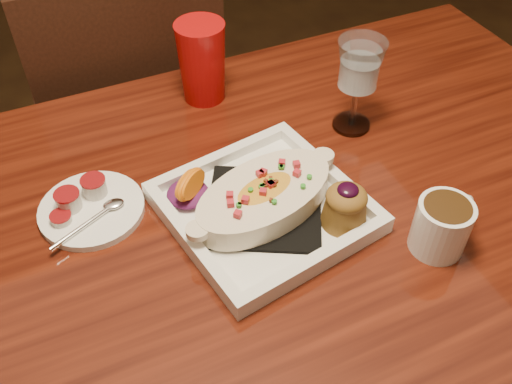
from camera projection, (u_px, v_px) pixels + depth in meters
name	position (u px, v px, depth m)	size (l,w,h in m)	color
table	(229.00, 279.00, 0.90)	(1.50, 0.90, 0.75)	maroon
chair_far	(133.00, 124.00, 1.40)	(0.42, 0.42, 0.93)	black
plate	(270.00, 202.00, 0.84)	(0.31, 0.31, 0.08)	white
coffee_mug	(443.00, 224.00, 0.79)	(0.11, 0.08, 0.08)	white
goblet	(359.00, 70.00, 0.93)	(0.08, 0.08, 0.17)	silver
saucer	(89.00, 207.00, 0.86)	(0.16, 0.16, 0.11)	white
creamer_loose	(62.00, 220.00, 0.84)	(0.03, 0.03, 0.02)	silver
red_tumbler	(202.00, 62.00, 1.02)	(0.09, 0.09, 0.15)	red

